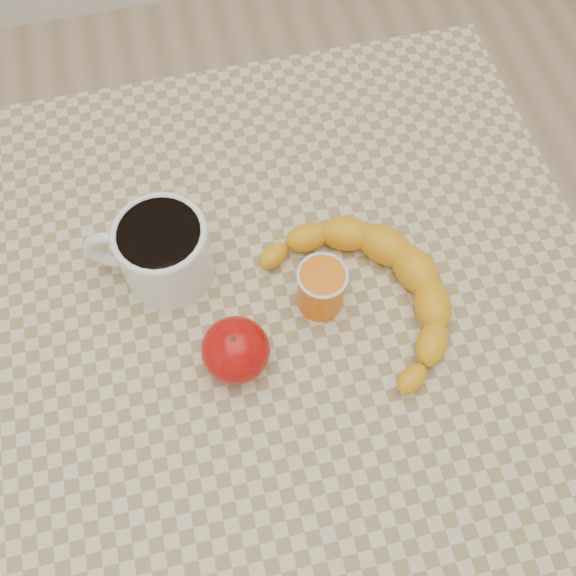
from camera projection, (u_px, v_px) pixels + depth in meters
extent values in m
plane|color=tan|center=(288.00, 437.00, 1.48)|extent=(3.00, 3.00, 0.00)
cube|color=#C8BA8E|center=(288.00, 302.00, 0.83)|extent=(0.80, 0.80, 0.04)
cube|color=olive|center=(288.00, 318.00, 0.87)|extent=(0.74, 0.74, 0.06)
cylinder|color=olive|center=(546.00, 543.00, 1.05)|extent=(0.05, 0.05, 0.71)
cylinder|color=olive|center=(76.00, 265.00, 1.28)|extent=(0.05, 0.05, 0.71)
cylinder|color=olive|center=(410.00, 197.00, 1.35)|extent=(0.05, 0.05, 0.71)
cylinder|color=white|center=(165.00, 253.00, 0.78)|extent=(0.14, 0.14, 0.09)
cylinder|color=black|center=(159.00, 235.00, 0.74)|extent=(0.10, 0.10, 0.01)
torus|color=white|center=(158.00, 233.00, 0.74)|extent=(0.11, 0.11, 0.01)
torus|color=white|center=(113.00, 250.00, 0.78)|extent=(0.07, 0.03, 0.07)
cylinder|color=orange|center=(321.00, 289.00, 0.77)|extent=(0.06, 0.06, 0.07)
torus|color=silver|center=(323.00, 275.00, 0.74)|extent=(0.06, 0.06, 0.00)
ellipsoid|color=#940408|center=(236.00, 350.00, 0.74)|extent=(0.10, 0.10, 0.07)
cylinder|color=#382311|center=(234.00, 340.00, 0.71)|extent=(0.01, 0.01, 0.01)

